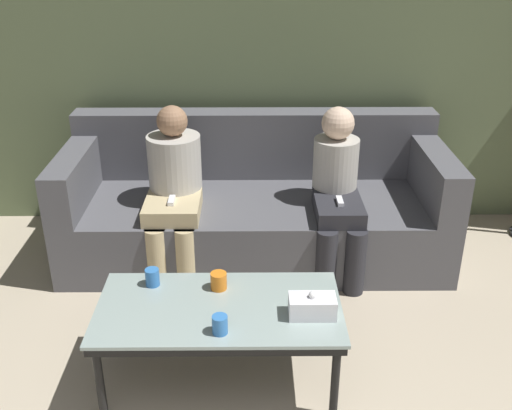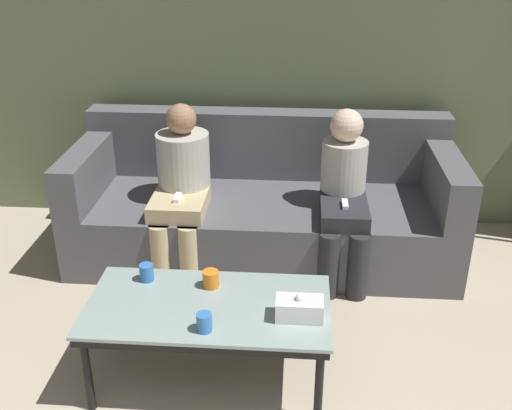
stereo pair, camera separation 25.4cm
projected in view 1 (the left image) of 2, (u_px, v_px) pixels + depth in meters
wall_back at (255, 50)px, 4.25m from camera, size 12.00×0.06×2.60m
couch at (255, 207)px, 4.16m from camera, size 2.56×0.99×0.92m
coffee_table at (219, 314)px, 2.89m from camera, size 1.18×0.61×0.45m
cup_near_left at (152, 277)px, 3.02m from camera, size 0.07×0.07×0.09m
cup_near_right at (220, 325)px, 2.67m from camera, size 0.07×0.07×0.09m
cup_far_center at (219, 281)px, 2.99m from camera, size 0.08×0.08×0.09m
tissue_box at (312, 306)px, 2.79m from camera, size 0.22×0.12×0.13m
seated_person_left_end at (174, 185)px, 3.85m from camera, size 0.35×0.65×1.09m
seated_person_mid_left at (337, 189)px, 3.84m from camera, size 0.31×0.66×1.07m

